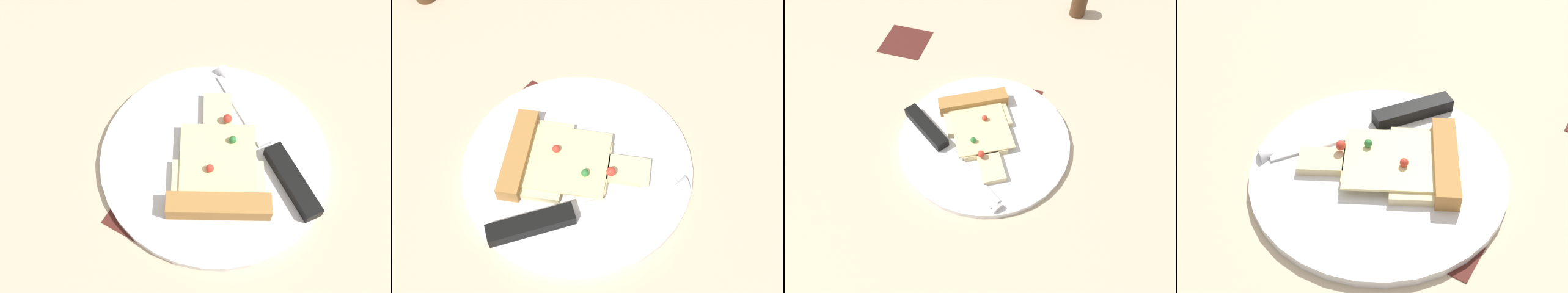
% 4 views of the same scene
% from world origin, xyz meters
% --- Properties ---
extents(ground_plane, '(1.60, 1.60, 0.03)m').
position_xyz_m(ground_plane, '(-0.00, 0.00, -0.01)').
color(ground_plane, '#C6B293').
rests_on(ground_plane, ground).
extents(plate, '(0.28, 0.28, 0.01)m').
position_xyz_m(plate, '(-0.00, 0.08, 0.01)').
color(plate, silver).
rests_on(plate, ground_plane).
extents(pizza_slice, '(0.15, 0.19, 0.02)m').
position_xyz_m(pizza_slice, '(-0.02, 0.10, 0.02)').
color(pizza_slice, beige).
rests_on(pizza_slice, plate).
extents(knife, '(0.21, 0.16, 0.02)m').
position_xyz_m(knife, '(-0.06, 0.04, 0.02)').
color(knife, silver).
rests_on(knife, plate).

